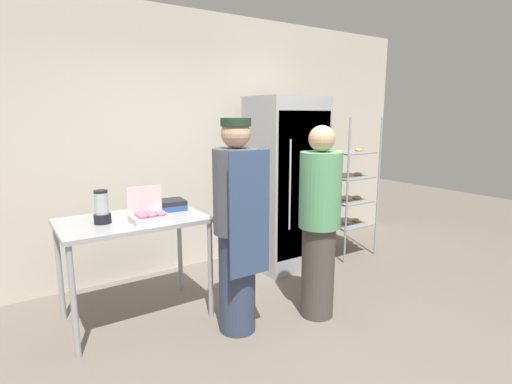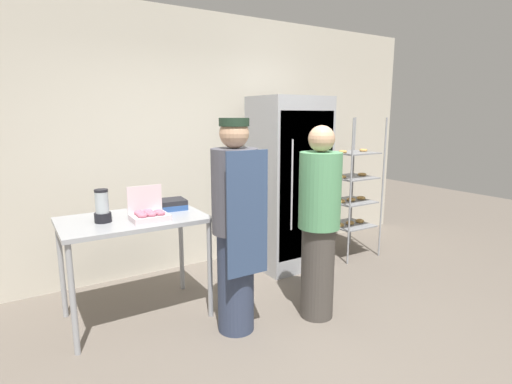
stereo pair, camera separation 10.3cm
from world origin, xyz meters
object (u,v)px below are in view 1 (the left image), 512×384
Objects in this scene: blender_pitcher at (102,209)px; binder_stack at (169,205)px; refrigerator at (286,183)px; donut_box at (149,215)px; person_baker at (237,225)px; person_customer at (319,222)px; baking_rack at (347,190)px.

binder_stack is (0.61, 0.14, -0.07)m from blender_pitcher.
refrigerator is 2.13m from blender_pitcher.
refrigerator is 1.83m from donut_box.
person_baker is 0.74m from person_customer.
refrigerator is at bearing 172.44° from baking_rack.
baking_rack is (0.88, -0.12, -0.15)m from refrigerator.
baking_rack is 5.83× the size of donut_box.
person_customer is (-0.52, -1.13, -0.12)m from refrigerator.
baking_rack is 6.39× the size of blender_pitcher.
blender_pitcher is at bearing -171.06° from refrigerator.
baking_rack is 0.99× the size of person_baker.
person_customer is at bearing -114.55° from refrigerator.
blender_pitcher is 0.16× the size of person_baker.
binder_stack is (-2.37, -0.07, 0.11)m from baking_rack.
donut_box reaches higher than blender_pitcher.
refrigerator is 6.70× the size of binder_stack.
person_customer reaches higher than donut_box.
person_customer is at bearing -144.08° from baking_rack.
blender_pitcher is at bearing 156.64° from donut_box.
donut_box is at bearing -165.00° from refrigerator.
person_baker is at bearing -142.03° from refrigerator.
refrigerator is 1.17× the size of person_customer.
person_baker is at bearing -158.24° from baking_rack.
donut_box is 0.37m from blender_pitcher.
donut_box is 0.18× the size of person_customer.
donut_box is 1.42m from person_customer.
refrigerator is 6.61× the size of donut_box.
person_baker is (-2.12, -0.84, 0.07)m from baking_rack.
person_customer reaches higher than blender_pitcher.
binder_stack is (0.28, 0.28, -0.00)m from donut_box.
baking_rack reaches higher than binder_stack.
refrigerator is 7.25× the size of blender_pitcher.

